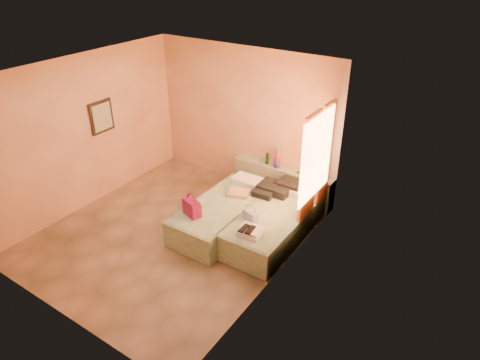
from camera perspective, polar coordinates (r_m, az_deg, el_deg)
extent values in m
plane|color=tan|center=(7.58, -8.75, -6.96)|extent=(4.50, 4.50, 0.00)
cube|color=#FDBC87|center=(8.48, 0.68, 8.24)|extent=(4.00, 0.02, 2.80)
cube|color=#FDBC87|center=(8.26, -20.00, 5.85)|extent=(0.02, 4.50, 2.80)
cube|color=#FDBC87|center=(5.82, 5.15, -2.29)|extent=(0.02, 4.50, 2.80)
cube|color=white|center=(6.37, -10.67, 13.89)|extent=(4.00, 4.50, 0.02)
cube|color=#FFD19E|center=(6.78, 10.18, 3.10)|extent=(0.02, 1.10, 1.40)
cube|color=orange|center=(6.83, 9.10, 0.09)|extent=(0.05, 0.55, 2.20)
cube|color=orange|center=(7.32, 11.13, 1.98)|extent=(0.05, 0.45, 2.20)
cube|color=black|center=(8.39, -17.98, 8.02)|extent=(0.04, 0.50, 0.60)
cube|color=gold|center=(7.77, 10.25, 6.14)|extent=(0.25, 0.04, 0.30)
cube|color=#A1A98A|center=(8.38, 5.68, -0.32)|extent=(2.05, 0.30, 0.65)
cube|color=#B4D5AB|center=(7.51, -2.32, -4.67)|extent=(0.90, 2.00, 0.50)
cube|color=#B4D5AB|center=(7.25, 4.43, -6.12)|extent=(0.90, 2.00, 0.50)
cylinder|color=#13361A|center=(8.29, 3.66, 2.86)|extent=(0.08, 0.08, 0.22)
cube|color=#941244|center=(8.13, 4.95, 2.98)|extent=(0.11, 0.11, 0.41)
cylinder|color=#50936A|center=(8.39, 3.04, 2.49)|extent=(0.16, 0.16, 0.03)
cube|color=#23422E|center=(8.05, 8.34, 0.95)|extent=(0.19, 0.16, 0.03)
cube|color=silver|center=(7.85, 10.13, 1.02)|extent=(0.23, 0.23, 0.27)
cube|color=#941244|center=(7.02, -6.42, -3.65)|extent=(0.35, 0.26, 0.29)
cube|color=tan|center=(7.58, -0.17, -1.73)|extent=(0.45, 0.40, 0.06)
cube|color=black|center=(7.64, 5.02, -1.09)|extent=(0.67, 0.67, 0.19)
cube|color=#3C5892|center=(6.89, 1.37, -4.77)|extent=(0.28, 0.17, 0.17)
cube|color=white|center=(6.58, 1.45, -6.93)|extent=(0.37, 0.32, 0.10)
cube|color=black|center=(6.53, 0.91, -6.59)|extent=(0.18, 0.23, 0.02)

